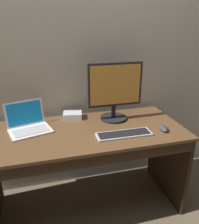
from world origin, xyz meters
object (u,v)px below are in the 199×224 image
object	(u,v)px
wired_keyboard	(124,134)
computer_mouse	(163,128)
laptop_white	(29,125)
external_drive_box	(73,115)
external_monitor	(115,90)

from	to	relation	value
wired_keyboard	computer_mouse	world-z (taller)	computer_mouse
laptop_white	wired_keyboard	xyz separation A→B (m)	(0.68, -0.28, -0.03)
wired_keyboard	external_drive_box	bearing A→B (deg)	127.37
wired_keyboard	computer_mouse	size ratio (longest dim) A/B	3.37
laptop_white	computer_mouse	bearing A→B (deg)	-15.40
laptop_white	external_drive_box	world-z (taller)	laptop_white
external_monitor	computer_mouse	size ratio (longest dim) A/B	3.97
laptop_white	wired_keyboard	size ratio (longest dim) A/B	0.87
wired_keyboard	external_monitor	bearing A→B (deg)	86.37
external_monitor	computer_mouse	xyz separation A→B (m)	(0.30, -0.29, -0.25)
external_monitor	external_drive_box	bearing A→B (deg)	159.65
laptop_white	external_drive_box	distance (m)	0.39
external_monitor	wired_keyboard	distance (m)	0.39
computer_mouse	external_drive_box	size ratio (longest dim) A/B	0.77
computer_mouse	external_monitor	bearing A→B (deg)	145.97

